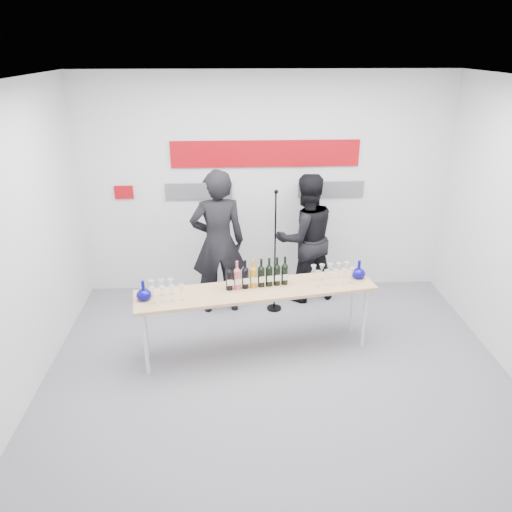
# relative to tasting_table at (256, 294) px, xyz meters

# --- Properties ---
(ground) EXTENTS (5.00, 5.00, 0.00)m
(ground) POSITION_rel_tasting_table_xyz_m (0.20, -0.32, -0.74)
(ground) COLOR slate
(ground) RESTS_ON ground
(back_wall) EXTENTS (5.00, 0.04, 3.00)m
(back_wall) POSITION_rel_tasting_table_xyz_m (0.20, 1.68, 0.76)
(back_wall) COLOR silver
(back_wall) RESTS_ON ground
(signage) EXTENTS (3.38, 0.02, 0.79)m
(signage) POSITION_rel_tasting_table_xyz_m (0.15, 1.65, 1.07)
(signage) COLOR #A3070F
(signage) RESTS_ON back_wall
(tasting_table) EXTENTS (2.71, 0.97, 0.80)m
(tasting_table) POSITION_rel_tasting_table_xyz_m (0.00, 0.00, 0.00)
(tasting_table) COLOR tan
(tasting_table) RESTS_ON ground
(wine_bottles) EXTENTS (0.71, 0.19, 0.33)m
(wine_bottles) POSITION_rel_tasting_table_xyz_m (0.01, 0.06, 0.23)
(wine_bottles) COLOR black
(wine_bottles) RESTS_ON tasting_table
(decanter_left) EXTENTS (0.16, 0.16, 0.21)m
(decanter_left) POSITION_rel_tasting_table_xyz_m (-1.20, -0.18, 0.17)
(decanter_left) COLOR #0A067D
(decanter_left) RESTS_ON tasting_table
(decanter_right) EXTENTS (0.16, 0.16, 0.21)m
(decanter_right) POSITION_rel_tasting_table_xyz_m (1.19, 0.23, 0.17)
(decanter_right) COLOR #0A067D
(decanter_right) RESTS_ON tasting_table
(glasses_left) EXTENTS (0.39, 0.26, 0.18)m
(glasses_left) POSITION_rel_tasting_table_xyz_m (-0.98, -0.18, 0.15)
(glasses_left) COLOR silver
(glasses_left) RESTS_ON tasting_table
(glasses_right) EXTENTS (0.49, 0.29, 0.18)m
(glasses_right) POSITION_rel_tasting_table_xyz_m (0.87, 0.15, 0.15)
(glasses_right) COLOR silver
(glasses_right) RESTS_ON tasting_table
(presenter_left) EXTENTS (0.75, 0.55, 1.91)m
(presenter_left) POSITION_rel_tasting_table_xyz_m (-0.44, 1.01, 0.22)
(presenter_left) COLOR black
(presenter_left) RESTS_ON ground
(presenter_right) EXTENTS (1.00, 0.87, 1.76)m
(presenter_right) POSITION_rel_tasting_table_xyz_m (0.72, 1.30, 0.15)
(presenter_right) COLOR black
(presenter_right) RESTS_ON ground
(mic_stand) EXTENTS (0.19, 0.19, 1.66)m
(mic_stand) POSITION_rel_tasting_table_xyz_m (0.29, 0.96, -0.23)
(mic_stand) COLOR black
(mic_stand) RESTS_ON ground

